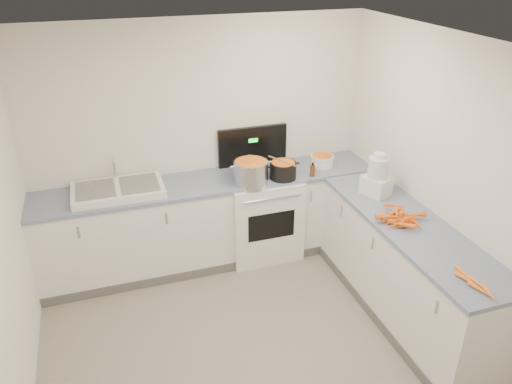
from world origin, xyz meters
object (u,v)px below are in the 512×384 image
object	(u,v)px
stove	(261,213)
black_pot	(283,171)
food_processor	(377,177)
spice_jar	(315,170)
steel_pot	(251,173)
extract_bottle	(312,171)
sink	(118,190)
mixing_bowl	(322,161)

from	to	relation	value
stove	black_pot	size ratio (longest dim) A/B	5.03
black_pot	food_processor	world-z (taller)	food_processor
spice_jar	food_processor	size ratio (longest dim) A/B	0.21
stove	black_pot	xyz separation A→B (m)	(0.18, -0.16, 0.54)
steel_pot	extract_bottle	bearing A→B (deg)	-4.22
steel_pot	black_pot	world-z (taller)	steel_pot
steel_pot	sink	bearing A→B (deg)	171.98
mixing_bowl	spice_jar	size ratio (longest dim) A/B	2.93
mixing_bowl	food_processor	size ratio (longest dim) A/B	0.61
spice_jar	extract_bottle	bearing A→B (deg)	-140.12
sink	spice_jar	size ratio (longest dim) A/B	9.91
mixing_bowl	spice_jar	world-z (taller)	mixing_bowl
extract_bottle	steel_pot	bearing A→B (deg)	175.78
sink	steel_pot	xyz separation A→B (m)	(1.29, -0.18, 0.07)
stove	black_pot	distance (m)	0.59
extract_bottle	sink	bearing A→B (deg)	173.25
sink	food_processor	size ratio (longest dim) A/B	2.05
stove	extract_bottle	world-z (taller)	stove
steel_pot	black_pot	xyz separation A→B (m)	(0.35, 0.01, -0.03)
food_processor	sink	bearing A→B (deg)	161.29
black_pot	spice_jar	xyz separation A→B (m)	(0.35, -0.02, -0.03)
extract_bottle	food_processor	size ratio (longest dim) A/B	0.30
mixing_bowl	food_processor	distance (m)	0.81
stove	black_pot	world-z (taller)	stove
steel_pot	stove	bearing A→B (deg)	45.26
stove	steel_pot	bearing A→B (deg)	-134.74
steel_pot	food_processor	xyz separation A→B (m)	(1.06, -0.61, 0.07)
black_pot	spice_jar	bearing A→B (deg)	-3.12
sink	extract_bottle	xyz separation A→B (m)	(1.94, -0.23, 0.02)
sink	black_pot	bearing A→B (deg)	-6.15
extract_bottle	spice_jar	world-z (taller)	extract_bottle
sink	food_processor	world-z (taller)	food_processor
stove	sink	size ratio (longest dim) A/B	1.58
black_pot	extract_bottle	size ratio (longest dim) A/B	2.16
sink	extract_bottle	world-z (taller)	sink
stove	steel_pot	size ratio (longest dim) A/B	3.96
stove	sink	world-z (taller)	stove
food_processor	spice_jar	bearing A→B (deg)	121.38
stove	spice_jar	world-z (taller)	stove
sink	extract_bottle	bearing A→B (deg)	-6.75
stove	mixing_bowl	xyz separation A→B (m)	(0.69, 0.00, 0.52)
food_processor	extract_bottle	bearing A→B (deg)	125.76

